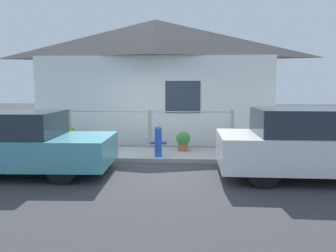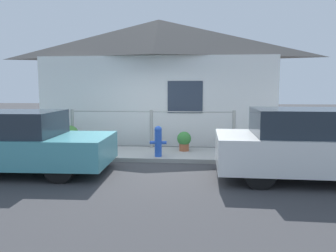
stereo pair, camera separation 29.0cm
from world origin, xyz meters
name	(u,v)px [view 2 (the right image)]	position (x,y,z in m)	size (l,w,h in m)	color
ground_plane	(143,163)	(0.00, 0.00, 0.00)	(60.00, 60.00, 0.00)	#38383A
sidewalk	(148,154)	(0.00, 0.83, 0.05)	(24.00, 1.66, 0.11)	#9E9E99
house	(159,45)	(0.00, 3.34, 3.31)	(8.07, 2.23, 4.18)	white
fence	(151,127)	(0.00, 1.51, 0.72)	(4.90, 0.10, 1.12)	#999993
car_left	(11,142)	(-2.75, -1.19, 0.68)	(4.35, 1.86, 1.37)	teal
car_right	(316,145)	(3.75, -1.18, 0.72)	(4.10, 1.84, 1.45)	white
fire_hydrant	(158,141)	(0.35, 0.28, 0.52)	(0.43, 0.19, 0.80)	blue
potted_plant_near_hydrant	(184,140)	(0.99, 1.10, 0.41)	(0.39, 0.39, 0.54)	#9E5638
potted_plant_by_fence	(70,135)	(-2.42, 1.33, 0.47)	(0.53, 0.53, 0.66)	brown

